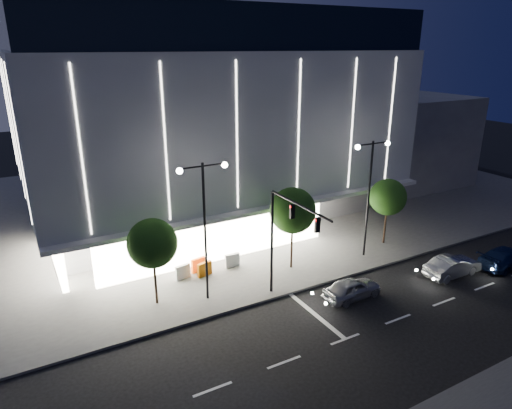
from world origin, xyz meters
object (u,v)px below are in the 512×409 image
Objects in this scene: car_third at (507,257)px; tree_right at (388,199)px; car_second at (453,266)px; traffic_mast at (285,229)px; barrier_b at (183,272)px; tree_left at (153,246)px; tree_mid at (293,213)px; street_lamp_west at (204,212)px; street_lamp_east at (370,182)px; barrier_d at (232,260)px; barrier_a at (198,265)px; barrier_c at (205,269)px; car_lead at (352,288)px.

tree_right is at bearing 34.27° from car_third.
tree_right reaches higher than car_second.
barrier_b is at bearing 127.09° from traffic_mast.
tree_mid reaches higher than tree_left.
street_lamp_west is 22.57m from car_third.
street_lamp_east reaches higher than barrier_d.
car_third is (21.01, -6.35, -5.23)m from street_lamp_west.
barrier_d is at bearing 43.65° from street_lamp_west.
street_lamp_west is 8.18× the size of barrier_a.
traffic_mast is 1.24× the size of tree_left.
car_third is at bearing -27.77° from tree_mid.
car_second is at bearing -38.28° from barrier_b.
tree_left is 5.20× the size of barrier_a.
tree_left is 0.93× the size of tree_mid.
car_second is at bearing -33.17° from barrier_d.
tree_right is 5.01× the size of barrier_a.
barrier_b is (-7.48, 2.21, -3.68)m from tree_mid.
tree_right reaches higher than car_third.
barrier_d is (-13.04, 8.50, -0.08)m from car_second.
car_third is at bearing -101.75° from car_second.
tree_right is 13.30m from barrier_d.
tree_left is 10.00m from tree_mid.
street_lamp_west is 1.57× the size of tree_left.
tree_left is at bearing 73.10° from car_third.
barrier_d is (3.31, 3.15, -5.31)m from street_lamp_west.
traffic_mast is at bearing -27.84° from tree_left.
tree_right is at bearing -20.83° from barrier_c.
car_third is at bearing -16.81° from street_lamp_west.
street_lamp_east is 16.12m from tree_left.
car_second is at bearing -57.92° from street_lamp_east.
street_lamp_west is 6.52m from barrier_a.
car_second is (9.33, -6.37, -3.61)m from tree_mid.
street_lamp_west reaches higher than car_second.
barrier_b is 3.76m from barrier_d.
barrier_d is at bearing -12.35° from barrier_b.
tree_mid is at bearing 56.04° from car_second.
tree_right is 1.37× the size of car_lead.
street_lamp_east is at bearing -28.66° from barrier_a.
street_lamp_west reaches higher than tree_left.
barrier_b is 1.52m from barrier_c.
car_second is 4.01× the size of barrier_a.
barrier_a is at bearing 85.12° from barrier_c.
barrier_d is (-17.71, 9.50, -0.08)m from car_third.
traffic_mast is 12.63m from tree_right.
traffic_mast is at bearing -162.98° from tree_right.
barrier_b is (-0.45, 3.23, -5.31)m from street_lamp_west.
street_lamp_west reaches higher than tree_mid.
tree_mid is 5.65m from barrier_d.
traffic_mast is at bearing -64.16° from barrier_b.
street_lamp_west is at bearing -123.47° from barrier_c.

